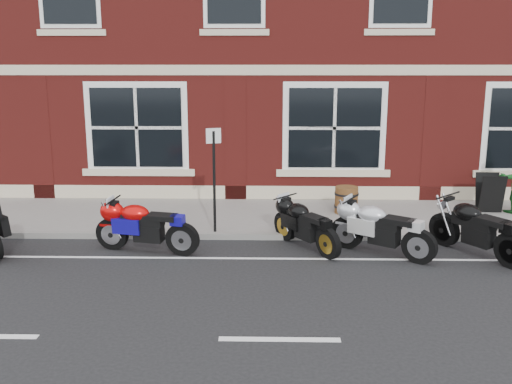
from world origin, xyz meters
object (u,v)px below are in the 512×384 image
Objects in this scene: a_board_sign at (490,193)px; parking_sign at (214,173)px; moto_sport_silver at (381,227)px; barrel_planter at (346,200)px; moto_sport_black at (306,223)px; moto_sport_red at (145,225)px; moto_naked_black at (476,226)px.

parking_sign reaches higher than a_board_sign.
moto_sport_silver reaches higher than barrel_planter.
a_board_sign is at bearing -4.85° from moto_sport_black.
moto_sport_red is 8.07m from a_board_sign.
moto_sport_red is 1.21× the size of moto_sport_black.
moto_naked_black is 3.38m from barrel_planter.
moto_sport_red is 1.07× the size of moto_naked_black.
moto_sport_red is at bearing -158.25° from parking_sign.
moto_sport_silver is 0.83× the size of parking_sign.
parking_sign reaches higher than moto_sport_red.
parking_sign reaches higher than moto_naked_black.
a_board_sign is 1.46× the size of barrel_planter.
a_board_sign is (1.33, 2.86, 0.01)m from moto_naked_black.
moto_sport_red is 2.27× the size of a_board_sign.
barrel_planter is at bearing -45.14° from moto_sport_red.
moto_sport_black is at bearing -71.76° from moto_sport_red.
moto_naked_black is (3.17, -0.36, 0.06)m from moto_sport_black.
moto_sport_red is at bearing -158.14° from a_board_sign.
moto_naked_black is 5.19m from parking_sign.
a_board_sign is at bearing 33.50° from moto_naked_black.
moto_sport_black is 1.43m from moto_sport_silver.
a_board_sign is 3.40m from barrel_planter.
moto_naked_black is at bearing -40.39° from moto_sport_black.
barrel_planter is 3.48m from parking_sign.
barrel_planter is at bearing 96.15° from moto_naked_black.
parking_sign is at bearing -162.54° from a_board_sign.
moto_naked_black reaches higher than moto_sport_red.
moto_sport_red reaches higher than moto_sport_black.
moto_sport_silver is (4.47, -0.08, 0.00)m from moto_sport_red.
a_board_sign reaches higher than moto_sport_red.
moto_sport_black is 2.16m from parking_sign.
moto_sport_red is at bearing 125.19° from moto_sport_silver.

